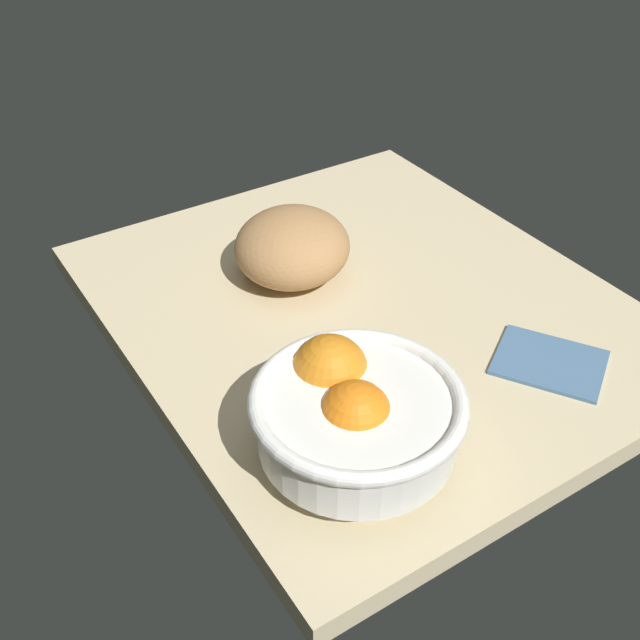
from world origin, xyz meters
TOP-DOWN VIEW (x-y plane):
  - ground_plane at (0.00, 0.00)cm, footprint 70.15×60.19cm
  - fruit_bowl at (20.50, -16.17)cm, footprint 21.34×21.34cm
  - bread_loaf at (-10.53, -4.60)cm, footprint 22.20×22.21cm
  - napkin_folded at (21.42, 11.16)cm, footprint 15.57×14.78cm

SIDE VIEW (x-z plane):
  - ground_plane at x=0.00cm, z-range -3.00..0.00cm
  - napkin_folded at x=21.42cm, z-range 0.00..0.93cm
  - bread_loaf at x=-10.53cm, z-range 0.00..9.21cm
  - fruit_bowl at x=20.50cm, z-range 0.38..11.11cm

